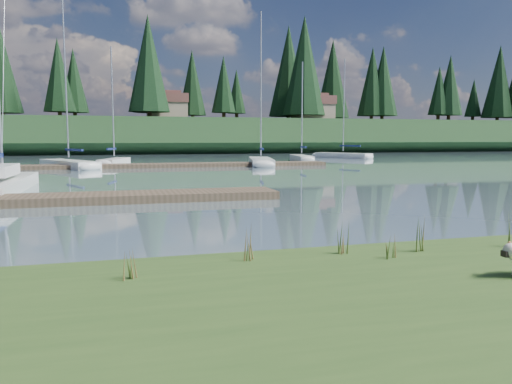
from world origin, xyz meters
name	(u,v)px	position (x,y,z in m)	size (l,w,h in m)	color
ground	(142,168)	(0.00, 30.00, 0.00)	(200.00, 200.00, 0.00)	slate
ridge	(128,137)	(0.00, 73.00, 2.50)	(200.00, 20.00, 5.00)	#1A3419
sailboat_main	(2,181)	(-6.78, 14.48, 0.42)	(1.96, 9.74, 13.92)	silver
dock_near	(56,199)	(-4.00, 9.00, 0.15)	(16.00, 2.00, 0.30)	#4C3D2C
dock_far	(168,165)	(2.00, 30.00, 0.15)	(26.00, 2.20, 0.30)	#4C3D2C
sailboat_bg_1	(65,163)	(-5.82, 32.21, 0.33)	(5.50, 8.61, 13.00)	silver
sailboat_bg_2	(116,161)	(-1.92, 34.68, 0.33)	(2.99, 6.62, 9.95)	silver
sailboat_bg_3	(260,161)	(10.19, 32.08, 0.32)	(3.61, 9.01, 12.89)	silver
sailboat_bg_4	(300,157)	(16.05, 37.73, 0.33)	(2.27, 6.70, 9.87)	silver
sailboat_bg_5	(338,155)	(23.02, 43.80, 0.32)	(5.20, 7.73, 11.38)	silver
weed_0	(249,245)	(0.13, -2.13, 0.60)	(0.17, 0.14, 0.58)	#475B23
weed_1	(343,239)	(1.80, -2.07, 0.59)	(0.17, 0.14, 0.58)	#475B23
weed_2	(418,235)	(3.12, -2.29, 0.63)	(0.17, 0.14, 0.66)	#475B23
weed_3	(131,266)	(-1.74, -2.74, 0.54)	(0.17, 0.14, 0.45)	#475B23
weed_4	(392,248)	(2.40, -2.64, 0.52)	(0.17, 0.14, 0.41)	#475B23
mud_lip	(234,270)	(0.00, -1.60, 0.07)	(60.00, 0.50, 0.14)	#33281C
conifer_3	(58,75)	(-10.00, 72.00, 11.74)	(4.84, 4.84, 12.25)	#382619
conifer_4	(149,63)	(3.00, 66.00, 13.09)	(6.16, 6.16, 15.10)	#382619
conifer_5	(224,84)	(15.00, 70.00, 10.83)	(3.96, 3.96, 10.35)	#382619
conifer_6	(304,66)	(28.00, 68.00, 13.99)	(7.04, 7.04, 17.00)	#382619
conifer_7	(372,82)	(42.00, 71.00, 12.19)	(5.28, 5.28, 13.20)	#382619
conifer_8	(450,85)	(55.00, 67.00, 11.51)	(4.62, 4.62, 11.77)	#382619
conifer_9	(499,81)	(68.00, 70.00, 12.87)	(5.94, 5.94, 14.62)	#382619
house_1	(167,106)	(6.00, 71.00, 7.31)	(6.30, 5.30, 4.65)	gray
house_2	(313,108)	(30.00, 69.00, 7.31)	(6.30, 5.30, 4.65)	gray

